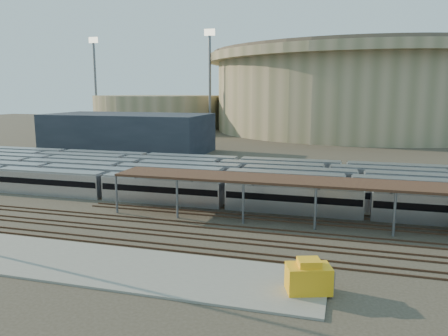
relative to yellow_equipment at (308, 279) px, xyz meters
name	(u,v)px	position (x,y,z in m)	size (l,w,h in m)	color
ground	(169,220)	(-18.50, 15.43, -1.28)	(420.00, 420.00, 0.00)	#383026
apron	(59,259)	(-23.50, 0.43, -1.18)	(50.00, 9.00, 0.20)	gray
subway_trains	(217,178)	(-17.87, 33.93, 0.52)	(125.60, 23.90, 3.60)	silver
inspection_shed	(355,185)	(3.50, 19.43, 3.71)	(60.30, 6.00, 5.30)	slate
empty_tracks	(152,232)	(-18.50, 10.43, -1.19)	(170.00, 9.62, 0.18)	#4C3323
stadium	(361,90)	(6.50, 155.43, 15.19)	(124.00, 124.00, 32.50)	#9D8B6A
secondary_arena	(159,111)	(-78.50, 145.43, 5.72)	(56.00, 56.00, 14.00)	#9D8B6A
service_building	(128,133)	(-53.50, 70.43, 3.72)	(42.00, 20.00, 10.00)	#1E232D
floodlight_0	(210,78)	(-48.50, 125.43, 19.37)	(4.00, 1.00, 38.40)	slate
floodlight_1	(95,80)	(-103.50, 135.43, 19.37)	(4.00, 1.00, 38.40)	slate
floodlight_3	(283,81)	(-28.50, 175.43, 19.37)	(4.00, 1.00, 38.40)	slate
yellow_equipment	(308,279)	(0.00, 0.00, 0.00)	(3.44, 2.15, 2.15)	gold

